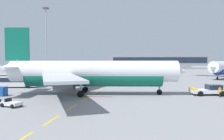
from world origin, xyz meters
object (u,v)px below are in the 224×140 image
at_px(pushback_tug, 209,90).
at_px(apron_shuttle_bus, 12,80).
at_px(uld_cargo_container, 1,91).
at_px(apron_light_mast_near, 46,34).
at_px(airliner_foreground, 91,73).
at_px(ground_crew_worker, 220,91).

relative_size(pushback_tug, apron_shuttle_bus, 0.52).
distance_m(uld_cargo_container, apron_light_mast_near, 48.44).
relative_size(pushback_tug, apron_light_mast_near, 0.24).
xyz_separation_m(airliner_foreground, uld_cargo_container, (-15.24, -3.88, -3.15)).
bearing_deg(ground_crew_worker, apron_shuttle_bus, 170.93).
xyz_separation_m(pushback_tug, apron_light_mast_near, (-49.06, 37.35, 15.34)).
bearing_deg(apron_shuttle_bus, apron_light_mast_near, 102.31).
xyz_separation_m(airliner_foreground, apron_shuttle_bus, (-20.70, 7.52, -2.20)).
height_order(apron_shuttle_bus, uld_cargo_container, apron_shuttle_bus).
bearing_deg(pushback_tug, apron_shuttle_bus, 173.74).
relative_size(airliner_foreground, pushback_tug, 5.44).
bearing_deg(airliner_foreground, uld_cargo_container, -165.70).
distance_m(apron_shuttle_bus, ground_crew_worker, 43.60).
bearing_deg(apron_light_mast_near, uld_cargo_container, -74.06).
xyz_separation_m(apron_shuttle_bus, ground_crew_worker, (43.05, -6.87, -0.77)).
distance_m(apron_shuttle_bus, uld_cargo_container, 12.68).
height_order(airliner_foreground, pushback_tug, airliner_foreground).
bearing_deg(ground_crew_worker, airliner_foreground, -178.33).
relative_size(apron_shuttle_bus, ground_crew_worker, 7.17).
bearing_deg(apron_shuttle_bus, pushback_tug, -6.26).
relative_size(pushback_tug, ground_crew_worker, 3.73).
distance_m(airliner_foreground, ground_crew_worker, 22.56).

